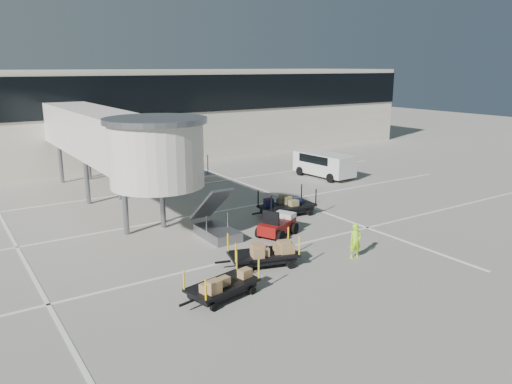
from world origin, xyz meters
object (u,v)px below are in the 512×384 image
(suitcase_cart, at_px, (289,206))
(box_cart_far, at_px, (222,285))
(ground_worker, at_px, (356,241))
(minivan, at_px, (323,163))
(box_cart_near, at_px, (262,254))
(baggage_tug, at_px, (278,225))

(suitcase_cart, distance_m, box_cart_far, 10.91)
(ground_worker, height_order, minivan, minivan)
(minivan, bearing_deg, suitcase_cart, -146.25)
(box_cart_far, distance_m, minivan, 21.70)
(box_cart_near, xyz_separation_m, ground_worker, (3.98, -1.52, 0.26))
(ground_worker, relative_size, minivan, 0.31)
(minivan, bearing_deg, box_cart_far, -145.77)
(box_cart_near, xyz_separation_m, box_cart_far, (-2.91, -1.65, -0.05))
(suitcase_cart, bearing_deg, box_cart_far, -137.15)
(ground_worker, bearing_deg, baggage_tug, 117.86)
(suitcase_cart, height_order, box_cart_far, suitcase_cart)
(box_cart_near, bearing_deg, suitcase_cart, 60.37)
(ground_worker, bearing_deg, suitcase_cart, 91.57)
(box_cart_far, bearing_deg, baggage_tug, 25.78)
(ground_worker, bearing_deg, box_cart_far, -165.29)
(baggage_tug, distance_m, suitcase_cart, 3.60)
(suitcase_cart, xyz_separation_m, ground_worker, (-1.47, -6.88, 0.25))
(suitcase_cart, xyz_separation_m, box_cart_far, (-8.36, -7.01, -0.05))
(box_cart_far, distance_m, ground_worker, 6.90)
(baggage_tug, bearing_deg, minivan, 15.62)
(box_cart_near, xyz_separation_m, minivan, (13.83, 12.15, 0.58))
(baggage_tug, bearing_deg, ground_worker, -100.49)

